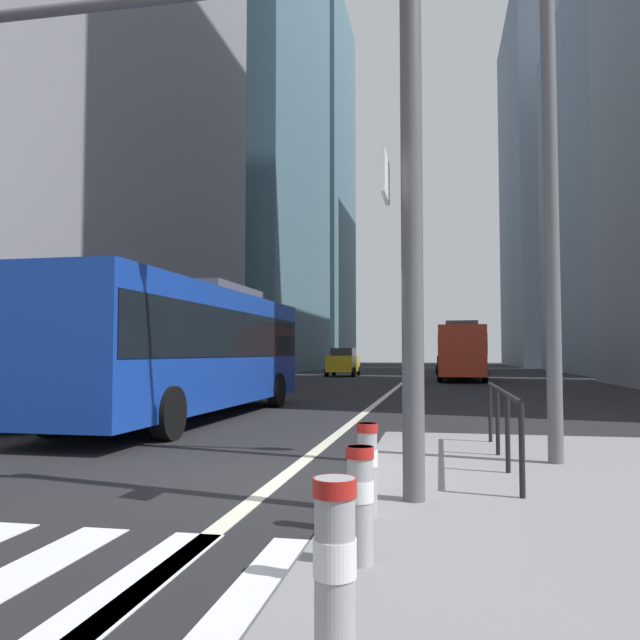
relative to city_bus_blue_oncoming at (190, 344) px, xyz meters
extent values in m
plane|color=black|center=(4.04, 13.17, -1.84)|extent=(160.00, 160.00, 0.00)
cube|color=silver|center=(3.94, -10.83, -1.83)|extent=(0.45, 3.20, 0.01)
cube|color=silver|center=(4.84, -10.83, -1.83)|extent=(0.45, 3.20, 0.01)
cube|color=silver|center=(5.74, -10.83, -1.83)|extent=(0.45, 3.20, 0.01)
cube|color=beige|center=(4.04, 23.17, -1.83)|extent=(0.20, 80.00, 0.01)
cube|color=slate|center=(-11.96, 39.57, 24.99)|extent=(13.19, 22.55, 53.66)
cube|color=slate|center=(-11.96, 66.18, 22.06)|extent=(12.23, 18.98, 47.78)
cube|color=slate|center=(21.04, 39.47, 13.39)|extent=(10.24, 22.94, 30.45)
cube|color=slate|center=(21.04, 67.44, 20.59)|extent=(12.58, 24.58, 44.84)
cube|color=#14389E|center=(0.00, -0.03, -0.11)|extent=(2.70, 11.45, 2.75)
cube|color=black|center=(0.00, -0.03, 0.23)|extent=(2.73, 11.22, 1.10)
cube|color=#4C4C51|center=(0.03, 1.68, 1.41)|extent=(1.82, 4.14, 0.30)
cylinder|color=black|center=(1.14, -3.70, -1.34)|extent=(0.32, 1.01, 1.00)
cylinder|color=black|center=(-1.26, -3.66, -1.34)|extent=(0.32, 1.01, 1.00)
cylinder|color=black|center=(1.26, 3.60, -1.34)|extent=(0.32, 1.01, 1.00)
cylinder|color=black|center=(-1.14, 3.64, -1.34)|extent=(0.32, 1.01, 1.00)
cube|color=silver|center=(-3.01, -1.83, -0.97)|extent=(1.82, 4.32, 1.10)
cube|color=black|center=(-3.01, -1.68, -0.16)|extent=(1.52, 2.34, 0.52)
cylinder|color=black|center=(-2.12, -3.30, -1.52)|extent=(0.23, 0.64, 0.64)
cylinder|color=black|center=(-2.09, -0.38, -1.52)|extent=(0.23, 0.64, 0.64)
cylinder|color=black|center=(-3.91, -0.36, -1.52)|extent=(0.23, 0.64, 0.64)
cube|color=red|center=(7.31, 24.31, -0.11)|extent=(2.72, 10.79, 2.75)
cube|color=black|center=(7.31, 24.31, 0.23)|extent=(2.76, 10.57, 1.10)
cube|color=#4C4C51|center=(7.27, 22.70, 1.41)|extent=(1.83, 3.90, 0.30)
cylinder|color=black|center=(6.18, 27.77, -1.34)|extent=(0.32, 1.01, 1.00)
cylinder|color=black|center=(8.58, 27.72, -1.34)|extent=(0.32, 1.01, 1.00)
cylinder|color=black|center=(6.04, 20.89, -1.34)|extent=(0.32, 1.01, 1.00)
cylinder|color=black|center=(8.43, 20.85, -1.34)|extent=(0.32, 1.01, 1.00)
cube|color=red|center=(7.39, 44.41, -0.11)|extent=(2.68, 10.81, 2.75)
cube|color=black|center=(7.39, 44.41, 0.23)|extent=(2.72, 10.60, 1.10)
cube|color=#4C4C51|center=(7.41, 42.79, 1.41)|extent=(1.82, 3.91, 0.30)
cylinder|color=black|center=(6.13, 47.83, -1.34)|extent=(0.32, 1.00, 1.00)
cylinder|color=black|center=(8.53, 47.87, -1.34)|extent=(0.32, 1.00, 1.00)
cylinder|color=black|center=(6.24, 40.94, -1.34)|extent=(0.32, 1.00, 1.00)
cylinder|color=black|center=(8.64, 40.98, -1.34)|extent=(0.32, 1.00, 1.00)
cube|color=gold|center=(-0.57, 28.78, -0.97)|extent=(1.80, 4.21, 1.10)
cube|color=black|center=(-0.57, 28.93, -0.16)|extent=(1.51, 2.28, 0.52)
cylinder|color=black|center=(0.33, 27.34, -1.52)|extent=(0.22, 0.64, 0.64)
cylinder|color=black|center=(-1.49, 27.35, -1.52)|extent=(0.22, 0.64, 0.64)
cylinder|color=black|center=(0.34, 30.20, -1.52)|extent=(0.22, 0.64, 0.64)
cylinder|color=black|center=(-1.48, 30.21, -1.52)|extent=(0.22, 0.64, 0.64)
cube|color=black|center=(6.81, 35.11, -0.97)|extent=(1.99, 4.67, 1.10)
cube|color=black|center=(6.80, 34.96, -0.16)|extent=(1.61, 2.54, 0.52)
cylinder|color=black|center=(5.97, 36.71, -1.52)|extent=(0.25, 0.65, 0.64)
cylinder|color=black|center=(7.79, 36.62, -1.52)|extent=(0.25, 0.65, 0.64)
cylinder|color=black|center=(5.83, 33.59, -1.52)|extent=(0.25, 0.65, 0.64)
cylinder|color=black|center=(7.65, 33.51, -1.52)|extent=(0.25, 0.65, 0.64)
cylinder|color=#515156|center=(5.77, -8.23, 1.31)|extent=(0.22, 0.22, 6.00)
cylinder|color=#515156|center=(2.86, -8.23, 3.71)|extent=(5.83, 0.14, 0.14)
cube|color=white|center=(5.52, -8.41, 1.51)|extent=(0.04, 0.60, 0.44)
cylinder|color=#56565B|center=(7.53, -5.75, 2.31)|extent=(0.20, 0.20, 8.00)
cylinder|color=#99999E|center=(5.58, -11.83, -1.23)|extent=(0.18, 0.18, 0.91)
cylinder|color=white|center=(5.58, -11.83, -1.12)|extent=(0.19, 0.19, 0.16)
cylinder|color=#B21E19|center=(5.58, -11.83, -0.82)|extent=(0.20, 0.20, 0.08)
cylinder|color=#99999E|center=(5.49, -10.20, -1.28)|extent=(0.18, 0.18, 0.81)
cylinder|color=white|center=(5.49, -10.20, -1.19)|extent=(0.19, 0.19, 0.14)
cylinder|color=#B21E19|center=(5.49, -10.20, -0.92)|extent=(0.20, 0.20, 0.08)
cylinder|color=#99999E|center=(5.39, -8.91, -1.27)|extent=(0.18, 0.18, 0.82)
cylinder|color=white|center=(5.39, -8.91, -1.18)|extent=(0.19, 0.19, 0.15)
cylinder|color=#B21E19|center=(5.39, -8.91, -0.90)|extent=(0.20, 0.20, 0.08)
cylinder|color=black|center=(6.84, -7.92, -1.21)|extent=(0.06, 0.06, 0.95)
cylinder|color=black|center=(6.84, -6.56, -1.21)|extent=(0.06, 0.06, 0.95)
cylinder|color=black|center=(6.84, -5.20, -1.21)|extent=(0.06, 0.06, 0.95)
cylinder|color=black|center=(6.84, -3.85, -1.21)|extent=(0.06, 0.06, 0.95)
cylinder|color=black|center=(6.84, -5.88, -0.74)|extent=(0.06, 4.07, 0.06)
camera|label=1|loc=(6.04, -14.59, -0.23)|focal=35.37mm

